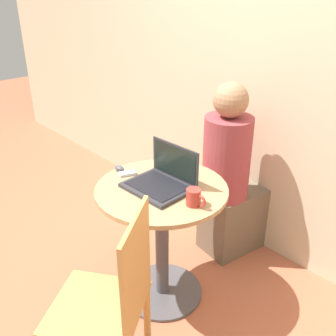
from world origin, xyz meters
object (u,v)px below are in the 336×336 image
object	(u,v)px
cell_phone	(128,173)
person_seated	(230,185)
chair_empty	(112,305)
laptop	(162,180)

from	to	relation	value
cell_phone	person_seated	size ratio (longest dim) A/B	0.09
cell_phone	chair_empty	size ratio (longest dim) A/B	0.12
cell_phone	person_seated	bearing A→B (deg)	71.79
person_seated	cell_phone	bearing A→B (deg)	-108.21
laptop	cell_phone	bearing A→B (deg)	-166.99
chair_empty	person_seated	world-z (taller)	person_seated
person_seated	chair_empty	bearing A→B (deg)	-75.52
cell_phone	person_seated	world-z (taller)	person_seated
chair_empty	person_seated	distance (m)	1.22
laptop	person_seated	world-z (taller)	person_seated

